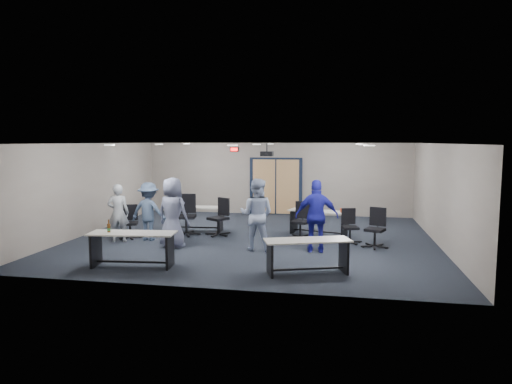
% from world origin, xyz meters
% --- Properties ---
extents(floor, '(10.00, 10.00, 0.00)m').
position_xyz_m(floor, '(0.00, 0.00, 0.00)').
color(floor, black).
rests_on(floor, ground).
extents(back_wall, '(10.00, 0.04, 2.70)m').
position_xyz_m(back_wall, '(0.00, 4.50, 1.35)').
color(back_wall, gray).
rests_on(back_wall, floor).
extents(front_wall, '(10.00, 0.04, 2.70)m').
position_xyz_m(front_wall, '(0.00, -4.50, 1.35)').
color(front_wall, gray).
rests_on(front_wall, floor).
extents(left_wall, '(0.04, 9.00, 2.70)m').
position_xyz_m(left_wall, '(-5.00, 0.00, 1.35)').
color(left_wall, gray).
rests_on(left_wall, floor).
extents(right_wall, '(0.04, 9.00, 2.70)m').
position_xyz_m(right_wall, '(5.00, 0.00, 1.35)').
color(right_wall, gray).
rests_on(right_wall, floor).
extents(ceiling, '(10.00, 9.00, 0.04)m').
position_xyz_m(ceiling, '(0.00, 0.00, 2.70)').
color(ceiling, white).
rests_on(ceiling, back_wall).
extents(double_door, '(2.00, 0.07, 2.20)m').
position_xyz_m(double_door, '(0.00, 4.46, 1.05)').
color(double_door, black).
rests_on(double_door, back_wall).
extents(exit_sign, '(0.32, 0.07, 0.18)m').
position_xyz_m(exit_sign, '(-1.60, 4.44, 2.45)').
color(exit_sign, black).
rests_on(exit_sign, back_wall).
extents(ceiling_projector, '(0.35, 0.32, 0.37)m').
position_xyz_m(ceiling_projector, '(0.30, 0.50, 2.40)').
color(ceiling_projector, black).
rests_on(ceiling_projector, ceiling).
extents(ceiling_can_lights, '(6.24, 5.74, 0.02)m').
position_xyz_m(ceiling_can_lights, '(0.00, 0.25, 2.67)').
color(ceiling_can_lights, white).
rests_on(ceiling_can_lights, ceiling).
extents(table_front_left, '(1.95, 0.84, 1.05)m').
position_xyz_m(table_front_left, '(-2.08, -3.35, 0.53)').
color(table_front_left, '#A8A59F').
rests_on(table_front_left, floor).
extents(table_front_right, '(1.89, 1.15, 0.73)m').
position_xyz_m(table_front_right, '(1.76, -3.18, 0.50)').
color(table_front_right, '#A8A59F').
rests_on(table_front_right, floor).
extents(table_back_left, '(1.87, 0.73, 0.75)m').
position_xyz_m(table_back_left, '(-2.02, 0.83, 0.51)').
color(table_back_left, '#A8A59F').
rests_on(table_back_left, floor).
extents(table_back_right, '(1.87, 1.07, 0.84)m').
position_xyz_m(table_back_right, '(1.80, 0.90, 0.49)').
color(table_back_right, '#A8A59F').
rests_on(table_back_right, floor).
extents(chair_back_a, '(0.88, 0.88, 1.21)m').
position_xyz_m(chair_back_a, '(-2.04, 0.10, 0.60)').
color(chair_back_a, black).
rests_on(chair_back_a, floor).
extents(chair_back_b, '(0.95, 0.95, 1.10)m').
position_xyz_m(chair_back_b, '(-1.11, 0.24, 0.55)').
color(chair_back_b, black).
rests_on(chair_back_b, floor).
extents(chair_back_c, '(0.78, 0.78, 1.04)m').
position_xyz_m(chair_back_c, '(1.31, 0.28, 0.52)').
color(chair_back_c, black).
rests_on(chair_back_c, floor).
extents(chair_back_d, '(0.72, 0.72, 0.93)m').
position_xyz_m(chair_back_d, '(2.69, -0.08, 0.47)').
color(chair_back_d, black).
rests_on(chair_back_d, floor).
extents(chair_loose_left, '(0.76, 0.76, 0.95)m').
position_xyz_m(chair_loose_left, '(-3.47, -0.62, 0.48)').
color(chair_loose_left, black).
rests_on(chair_loose_left, floor).
extents(chair_loose_right, '(0.85, 0.85, 1.04)m').
position_xyz_m(chair_loose_right, '(3.32, -0.51, 0.52)').
color(chair_loose_right, black).
rests_on(chair_loose_right, floor).
extents(person_gray, '(0.66, 0.52, 1.60)m').
position_xyz_m(person_gray, '(-3.58, -1.06, 0.80)').
color(person_gray, '#9FA6AE').
rests_on(person_gray, floor).
extents(person_plaid, '(1.01, 0.78, 1.83)m').
position_xyz_m(person_plaid, '(-1.87, -1.43, 0.92)').
color(person_plaid, slate).
rests_on(person_plaid, floor).
extents(person_lightblue, '(0.95, 0.77, 1.83)m').
position_xyz_m(person_lightblue, '(0.34, -1.33, 0.92)').
color(person_lightblue, '#A1B2D6').
rests_on(person_lightblue, floor).
extents(person_navy, '(1.10, 0.53, 1.82)m').
position_xyz_m(person_navy, '(1.85, -1.26, 0.91)').
color(person_navy, '#1C1D9E').
rests_on(person_navy, floor).
extents(person_back, '(1.09, 0.68, 1.62)m').
position_xyz_m(person_back, '(-2.84, -0.72, 0.81)').
color(person_back, '#3A4C69').
rests_on(person_back, floor).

